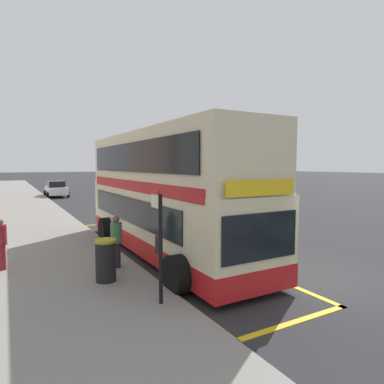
{
  "coord_description": "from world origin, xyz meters",
  "views": [
    {
      "loc": [
        -7.48,
        -6.19,
        3.23
      ],
      "look_at": [
        -0.67,
        5.9,
        2.11
      ],
      "focal_mm": 31.06,
      "sensor_mm": 36.0,
      "label": 1
    }
  ],
  "objects_px": {
    "parked_car_grey_across": "(124,186)",
    "pedestrian_further_back": "(1,242)",
    "parked_car_white_ahead": "(56,189)",
    "double_decker_bus": "(163,197)",
    "bus_stop_sign": "(159,236)",
    "pedestrian_waiting_near_sign": "(116,240)",
    "litter_bin": "(106,260)"
  },
  "relations": [
    {
      "from": "double_decker_bus",
      "to": "litter_bin",
      "type": "height_order",
      "value": "double_decker_bus"
    },
    {
      "from": "parked_car_white_ahead",
      "to": "parked_car_grey_across",
      "type": "relative_size",
      "value": 1.0
    },
    {
      "from": "double_decker_bus",
      "to": "parked_car_grey_across",
      "type": "bearing_deg",
      "value": 75.02
    },
    {
      "from": "double_decker_bus",
      "to": "litter_bin",
      "type": "bearing_deg",
      "value": -139.43
    },
    {
      "from": "parked_car_white_ahead",
      "to": "pedestrian_further_back",
      "type": "height_order",
      "value": "pedestrian_further_back"
    },
    {
      "from": "parked_car_white_ahead",
      "to": "pedestrian_further_back",
      "type": "distance_m",
      "value": 25.49
    },
    {
      "from": "pedestrian_waiting_near_sign",
      "to": "double_decker_bus",
      "type": "bearing_deg",
      "value": 31.99
    },
    {
      "from": "double_decker_bus",
      "to": "pedestrian_waiting_near_sign",
      "type": "distance_m",
      "value": 2.79
    },
    {
      "from": "litter_bin",
      "to": "parked_car_white_ahead",
      "type": "bearing_deg",
      "value": 85.35
    },
    {
      "from": "litter_bin",
      "to": "pedestrian_further_back",
      "type": "bearing_deg",
      "value": 134.67
    },
    {
      "from": "double_decker_bus",
      "to": "pedestrian_waiting_near_sign",
      "type": "bearing_deg",
      "value": -148.01
    },
    {
      "from": "parked_car_white_ahead",
      "to": "litter_bin",
      "type": "relative_size",
      "value": 3.73
    },
    {
      "from": "double_decker_bus",
      "to": "bus_stop_sign",
      "type": "height_order",
      "value": "double_decker_bus"
    },
    {
      "from": "parked_car_grey_across",
      "to": "pedestrian_waiting_near_sign",
      "type": "xyz_separation_m",
      "value": [
        -9.37,
        -28.24,
        0.19
      ]
    },
    {
      "from": "pedestrian_further_back",
      "to": "litter_bin",
      "type": "bearing_deg",
      "value": -45.33
    },
    {
      "from": "bus_stop_sign",
      "to": "pedestrian_further_back",
      "type": "xyz_separation_m",
      "value": [
        -3.13,
        4.43,
        -0.68
      ]
    },
    {
      "from": "litter_bin",
      "to": "bus_stop_sign",
      "type": "bearing_deg",
      "value": -70.65
    },
    {
      "from": "pedestrian_waiting_near_sign",
      "to": "litter_bin",
      "type": "relative_size",
      "value": 1.4
    },
    {
      "from": "double_decker_bus",
      "to": "parked_car_white_ahead",
      "type": "bearing_deg",
      "value": 91.23
    },
    {
      "from": "parked_car_white_ahead",
      "to": "parked_car_grey_across",
      "type": "height_order",
      "value": "same"
    },
    {
      "from": "double_decker_bus",
      "to": "pedestrian_further_back",
      "type": "bearing_deg",
      "value": 179.01
    },
    {
      "from": "parked_car_grey_across",
      "to": "pedestrian_further_back",
      "type": "relative_size",
      "value": 2.73
    },
    {
      "from": "double_decker_bus",
      "to": "litter_bin",
      "type": "relative_size",
      "value": 9.48
    },
    {
      "from": "double_decker_bus",
      "to": "parked_car_white_ahead",
      "type": "relative_size",
      "value": 2.54
    },
    {
      "from": "bus_stop_sign",
      "to": "parked_car_white_ahead",
      "type": "bearing_deg",
      "value": 87.0
    },
    {
      "from": "bus_stop_sign",
      "to": "pedestrian_further_back",
      "type": "distance_m",
      "value": 5.47
    },
    {
      "from": "pedestrian_further_back",
      "to": "pedestrian_waiting_near_sign",
      "type": "bearing_deg",
      "value": -25.59
    },
    {
      "from": "bus_stop_sign",
      "to": "pedestrian_waiting_near_sign",
      "type": "height_order",
      "value": "bus_stop_sign"
    },
    {
      "from": "bus_stop_sign",
      "to": "litter_bin",
      "type": "relative_size",
      "value": 2.24
    },
    {
      "from": "double_decker_bus",
      "to": "bus_stop_sign",
      "type": "bearing_deg",
      "value": -115.66
    },
    {
      "from": "double_decker_bus",
      "to": "parked_car_grey_across",
      "type": "distance_m",
      "value": 27.85
    },
    {
      "from": "parked_car_grey_across",
      "to": "litter_bin",
      "type": "relative_size",
      "value": 3.73
    }
  ]
}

